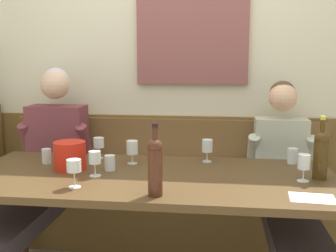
{
  "coord_description": "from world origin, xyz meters",
  "views": [
    {
      "loc": [
        0.39,
        -2.09,
        1.4
      ],
      "look_at": [
        0.07,
        0.44,
        0.98
      ],
      "focal_mm": 43.55,
      "sensor_mm": 36.0,
      "label": 1
    }
  ],
  "objects": [
    {
      "name": "wine_bottle_clear_water",
      "position": [
        0.09,
        -0.23,
        0.9
      ],
      "size": [
        0.07,
        0.07,
        0.35
      ],
      "color": "#472416",
      "rests_on": "dining_table"
    },
    {
      "name": "water_tumbler_center",
      "position": [
        -0.24,
        0.18,
        0.8
      ],
      "size": [
        0.06,
        0.06,
        0.09
      ],
      "primitive_type": "cylinder",
      "color": "silver",
      "rests_on": "dining_table"
    },
    {
      "name": "water_tumbler_right",
      "position": [
        -0.68,
        0.28,
        0.8
      ],
      "size": [
        0.06,
        0.06,
        0.09
      ],
      "primitive_type": "cylinder",
      "color": "silver",
      "rests_on": "dining_table"
    },
    {
      "name": "wine_glass_mid_left",
      "position": [
        0.32,
        0.45,
        0.85
      ],
      "size": [
        0.07,
        0.07,
        0.14
      ],
      "color": "silver",
      "rests_on": "dining_table"
    },
    {
      "name": "wood_wainscot_panel",
      "position": [
        0.0,
        1.04,
        0.48
      ],
      "size": [
        6.8,
        0.03,
        0.96
      ],
      "primitive_type": "cube",
      "color": "brown",
      "rests_on": "ground"
    },
    {
      "name": "person_center_left_seat",
      "position": [
        0.83,
        0.42,
        0.6
      ],
      "size": [
        0.47,
        1.33,
        1.25
      ],
      "color": "#283434",
      "rests_on": "ground"
    },
    {
      "name": "wine_glass_by_bottle",
      "position": [
        -0.14,
        0.34,
        0.85
      ],
      "size": [
        0.07,
        0.07,
        0.15
      ],
      "color": "silver",
      "rests_on": "dining_table"
    },
    {
      "name": "water_tumbler_left",
      "position": [
        0.86,
        0.48,
        0.8
      ],
      "size": [
        0.06,
        0.06,
        0.1
      ],
      "primitive_type": "cylinder",
      "color": "silver",
      "rests_on": "dining_table"
    },
    {
      "name": "wine_glass_center_rear",
      "position": [
        -0.39,
        0.45,
        0.85
      ],
      "size": [
        0.07,
        0.07,
        0.14
      ],
      "color": "silver",
      "rests_on": "dining_table"
    },
    {
      "name": "wine_glass_near_bucket",
      "position": [
        -0.34,
        -0.16,
        0.86
      ],
      "size": [
        0.07,
        0.07,
        0.15
      ],
      "color": "silver",
      "rests_on": "dining_table"
    },
    {
      "name": "person_center_right_seat",
      "position": [
        -0.82,
        0.45,
        0.64
      ],
      "size": [
        0.53,
        1.33,
        1.34
      ],
      "color": "#362534",
      "rests_on": "ground"
    },
    {
      "name": "tasting_sheet_left_guest",
      "position": [
        0.84,
        -0.18,
        0.75
      ],
      "size": [
        0.22,
        0.17,
        0.0
      ],
      "primitive_type": "cube",
      "rotation": [
        0.0,
        0.0,
        -0.08
      ],
      "color": "white",
      "rests_on": "dining_table"
    },
    {
      "name": "wall_bench",
      "position": [
        0.0,
        0.83,
        0.28
      ],
      "size": [
        2.42,
        0.42,
        0.94
      ],
      "color": "brown",
      "rests_on": "ground"
    },
    {
      "name": "room_wall_back",
      "position": [
        0.0,
        1.09,
        1.4
      ],
      "size": [
        6.8,
        0.12,
        2.8
      ],
      "color": "beige",
      "rests_on": "ground"
    },
    {
      "name": "dining_table",
      "position": [
        0.0,
        0.12,
        0.67
      ],
      "size": [
        2.12,
        0.92,
        0.75
      ],
      "color": "#49341C",
      "rests_on": "ground"
    },
    {
      "name": "ice_bucket",
      "position": [
        -0.48,
        0.17,
        0.83
      ],
      "size": [
        0.19,
        0.19,
        0.17
      ],
      "primitive_type": "cylinder",
      "color": "red",
      "rests_on": "dining_table"
    },
    {
      "name": "wine_bottle_green_tall",
      "position": [
        0.95,
        0.15,
        0.9
      ],
      "size": [
        0.08,
        0.08,
        0.35
      ],
      "color": "#422E10",
      "rests_on": "dining_table"
    },
    {
      "name": "wine_glass_mid_right",
      "position": [
        -0.29,
        0.05,
        0.85
      ],
      "size": [
        0.07,
        0.07,
        0.14
      ],
      "color": "silver",
      "rests_on": "dining_table"
    },
    {
      "name": "wine_glass_left_end",
      "position": [
        0.85,
        0.09,
        0.85
      ],
      "size": [
        0.07,
        0.07,
        0.15
      ],
      "color": "silver",
      "rests_on": "dining_table"
    }
  ]
}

